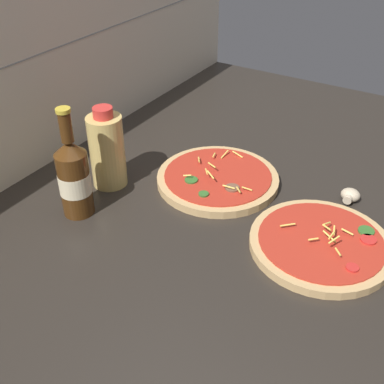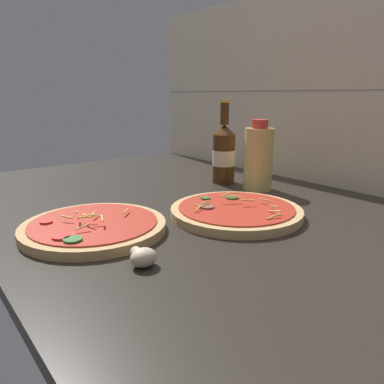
{
  "view_description": "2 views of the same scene",
  "coord_description": "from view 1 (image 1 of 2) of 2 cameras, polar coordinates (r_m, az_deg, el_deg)",
  "views": [
    {
      "loc": [
        -80.41,
        -41.74,
        66.34
      ],
      "look_at": [
        -8.97,
        2.0,
        8.77
      ],
      "focal_mm": 45.0,
      "sensor_mm": 36.0,
      "label": 1
    },
    {
      "loc": [
        62.03,
        -53.13,
        28.82
      ],
      "look_at": [
        -7.16,
        1.15,
        5.83
      ],
      "focal_mm": 35.0,
      "sensor_mm": 36.0,
      "label": 2
    }
  ],
  "objects": [
    {
      "name": "beer_bottle",
      "position": [
        1.04,
        -13.82,
        1.76
      ],
      "size": [
        6.87,
        6.87,
        24.78
      ],
      "color": "#47280F",
      "rests_on": "counter_slab"
    },
    {
      "name": "pizza_far",
      "position": [
        1.16,
        3.06,
        1.59
      ],
      "size": [
        29.19,
        29.19,
        4.73
      ],
      "color": "tan",
      "rests_on": "counter_slab"
    },
    {
      "name": "tile_backsplash",
      "position": [
        1.24,
        -15.78,
        16.24
      ],
      "size": [
        160.0,
        1.13,
        60.0
      ],
      "color": "beige",
      "rests_on": "ground"
    },
    {
      "name": "pizza_near",
      "position": [
        1.0,
        15.0,
        -5.94
      ],
      "size": [
        28.27,
        28.27,
        4.71
      ],
      "color": "tan",
      "rests_on": "counter_slab"
    },
    {
      "name": "mushroom_left",
      "position": [
        1.15,
        18.23,
        -0.39
      ],
      "size": [
        4.57,
        4.35,
        3.05
      ],
      "color": "beige",
      "rests_on": "counter_slab"
    },
    {
      "name": "oil_bottle",
      "position": [
        1.13,
        -10.04,
        4.92
      ],
      "size": [
        8.15,
        8.15,
        19.68
      ],
      "color": "#D6B766",
      "rests_on": "counter_slab"
    },
    {
      "name": "counter_slab",
      "position": [
        1.12,
        3.29,
        -1.26
      ],
      "size": [
        160.0,
        90.0,
        2.5
      ],
      "color": "#28231E",
      "rests_on": "ground"
    }
  ]
}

